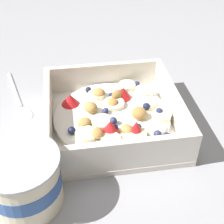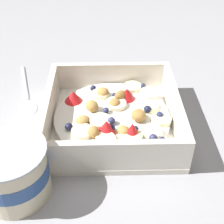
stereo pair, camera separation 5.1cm
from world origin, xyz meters
name	(u,v)px [view 1 (the left image)]	position (x,y,z in m)	size (l,w,h in m)	color
ground_plane	(121,125)	(0.00, 0.00, 0.00)	(2.40, 2.40, 0.00)	#9E9EA3
fruit_bowl	(113,117)	(0.02, 0.00, 0.02)	(0.21, 0.21, 0.06)	white
spoon	(20,105)	(0.17, -0.08, 0.00)	(0.06, 0.17, 0.01)	silver
yogurt_cup	(24,181)	(0.15, 0.13, 0.04)	(0.10, 0.10, 0.08)	beige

